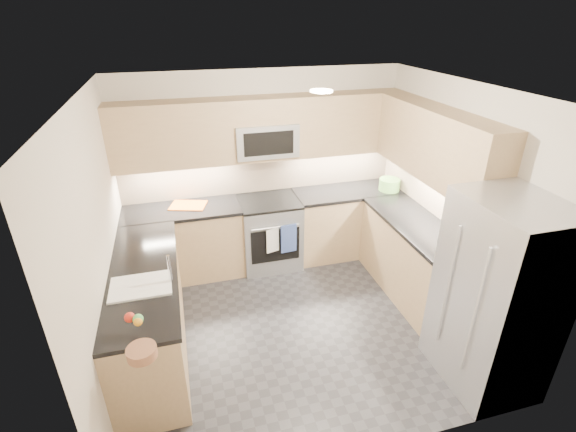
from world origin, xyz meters
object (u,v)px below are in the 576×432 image
object	(u,v)px
refrigerator	(497,297)
cutting_board	(188,205)
gas_range	(269,233)
microwave	(265,139)
fruit_basket	(142,352)
utensil_bowl	(389,185)

from	to	relation	value
refrigerator	cutting_board	xyz separation A→B (m)	(-2.45, 2.51, 0.05)
gas_range	microwave	world-z (taller)	microwave
gas_range	microwave	distance (m)	1.25
refrigerator	fruit_basket	size ratio (longest dim) A/B	8.62
microwave	fruit_basket	world-z (taller)	microwave
gas_range	refrigerator	size ratio (longest dim) A/B	0.51
refrigerator	fruit_basket	bearing A→B (deg)	179.13
refrigerator	cutting_board	size ratio (longest dim) A/B	4.24
cutting_board	fruit_basket	size ratio (longest dim) A/B	2.04
microwave	cutting_board	size ratio (longest dim) A/B	1.79
microwave	utensil_bowl	world-z (taller)	microwave
gas_range	microwave	size ratio (longest dim) A/B	1.20
microwave	cutting_board	world-z (taller)	microwave
gas_range	cutting_board	bearing A→B (deg)	175.12
refrigerator	utensil_bowl	world-z (taller)	refrigerator
microwave	cutting_board	bearing A→B (deg)	-177.74
gas_range	refrigerator	distance (m)	2.86
cutting_board	fruit_basket	bearing A→B (deg)	-100.47
utensil_bowl	fruit_basket	size ratio (longest dim) A/B	1.31
refrigerator	gas_range	bearing A→B (deg)	120.88
refrigerator	cutting_board	world-z (taller)	refrigerator
microwave	refrigerator	distance (m)	3.04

